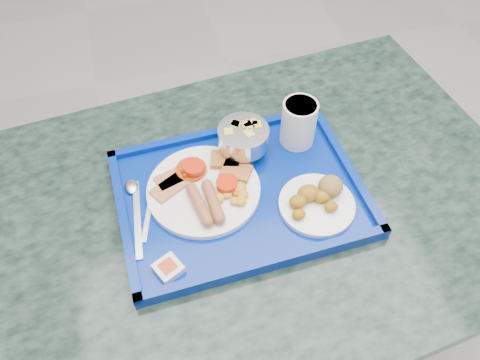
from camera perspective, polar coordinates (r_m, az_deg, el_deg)
The scene contains 10 objects.
floor at distance 1.67m, azimuth 10.21°, elevation -14.05°, with size 6.00×6.00×0.00m, color gray.
table at distance 1.11m, azimuth 0.60°, elevation -8.31°, with size 1.24×0.89×0.73m.
tray at distance 0.95m, azimuth -0.00°, elevation -1.74°, with size 0.50×0.37×0.03m.
main_plate at distance 0.94m, azimuth -4.15°, elevation -0.94°, with size 0.23×0.23×0.04m.
bread_plate at distance 0.93m, azimuth 9.47°, elevation -2.33°, with size 0.15×0.15×0.05m.
fruit_bowl at distance 0.98m, azimuth 0.41°, elevation 5.25°, with size 0.11×0.11×0.07m.
juice_cup at distance 1.01m, azimuth 7.17°, elevation 7.05°, with size 0.07×0.07×0.10m.
spoon at distance 0.96m, azimuth -12.58°, elevation -1.72°, with size 0.06×0.16×0.01m.
knife at distance 0.93m, azimuth -12.39°, elevation -4.59°, with size 0.01×0.18×0.00m, color silver.
jam_packet at distance 0.85m, azimuth -8.73°, elevation -10.58°, with size 0.06×0.06×0.02m.
Camera 1 is at (-0.45, -0.57, 1.50)m, focal length 35.00 mm.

